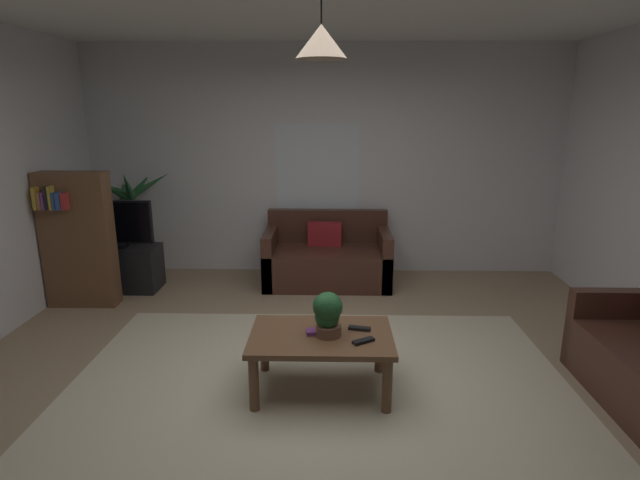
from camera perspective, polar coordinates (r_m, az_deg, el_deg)
The scene contains 15 objects.
floor at distance 3.86m, azimuth -0.10°, elevation -16.58°, with size 5.75×5.60×0.02m, color #9E8466.
rug at distance 3.68m, azimuth -0.18°, elevation -18.01°, with size 3.74×3.08×0.01m, color beige.
wall_back at distance 6.16m, azimuth 0.53°, elevation 8.94°, with size 5.87×0.06×2.76m, color silver.
window_pane at distance 6.14m, azimuth -0.31°, elevation 7.73°, with size 1.01×0.01×1.17m, color white.
couch_under_window at distance 5.88m, azimuth 0.83°, elevation -2.29°, with size 1.45×0.81×0.82m.
coffee_table at distance 3.65m, azimuth 0.13°, elevation -11.71°, with size 1.02×0.66×0.44m.
book_on_table_0 at distance 3.62m, azimuth -0.41°, elevation -10.46°, with size 0.14×0.09×0.03m, color #72387F.
remote_on_table_0 at distance 3.50m, azimuth 5.00°, elevation -11.44°, with size 0.05×0.16×0.02m, color black.
remote_on_table_1 at distance 3.69m, azimuth 4.54°, elevation -10.06°, with size 0.05×0.16×0.02m, color black.
potted_plant_on_table at distance 3.52m, azimuth 0.81°, elevation -8.21°, with size 0.21×0.21×0.32m.
tv_stand at distance 6.12m, azimuth -21.99°, elevation -2.98°, with size 0.90×0.44×0.50m, color black.
tv at distance 5.97m, azimuth -22.55°, elevation 1.76°, with size 0.86×0.16×0.53m.
potted_palm_corner at distance 6.49m, azimuth -20.75°, elevation 1.59°, with size 1.00×0.92×1.36m.
bookshelf_corner at distance 5.66m, azimuth -26.03°, elevation 0.13°, with size 0.70×0.31×1.40m.
pendant_lamp at distance 3.29m, azimuth 0.15°, elevation 21.78°, with size 0.33×0.33×0.46m.
Camera 1 is at (0.08, -3.30, 1.99)m, focal length 27.96 mm.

